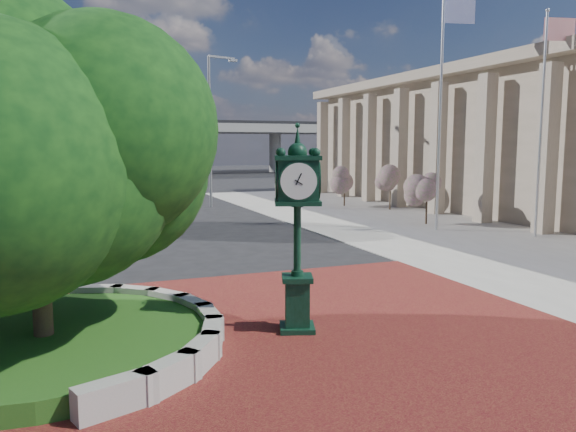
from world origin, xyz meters
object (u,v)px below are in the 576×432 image
at_px(flagpole_a, 541,123).
at_px(street_lamp_near, 213,119).
at_px(flagpole_b, 440,110).
at_px(post_clock, 297,221).
at_px(street_lamp_far, 108,132).
at_px(parked_car, 134,181).

bearing_deg(flagpole_a, street_lamp_near, 120.29).
distance_m(flagpole_a, flagpole_b, 4.33).
bearing_deg(flagpole_a, post_clock, -151.36).
bearing_deg(street_lamp_far, street_lamp_near, -73.60).
distance_m(flagpole_a, street_lamp_far, 38.84).
bearing_deg(flagpole_a, street_lamp_far, 113.53).
height_order(post_clock, flagpole_b, flagpole_b).
bearing_deg(parked_car, post_clock, -111.33).
bearing_deg(street_lamp_far, flagpole_b, -68.74).
distance_m(parked_car, flagpole_b, 32.47).
distance_m(parked_car, street_lamp_far, 5.27).
bearing_deg(parked_car, street_lamp_far, 111.34).
xyz_separation_m(post_clock, street_lamp_near, (4.34, 25.26, 3.30)).
bearing_deg(street_lamp_far, parked_car, -48.55).
xyz_separation_m(parked_car, flagpole_b, (10.71, -30.28, 4.82)).
height_order(street_lamp_near, street_lamp_far, street_lamp_near).
height_order(post_clock, parked_car, post_clock).
xyz_separation_m(flagpole_b, street_lamp_near, (-7.25, 14.19, 0.08)).
bearing_deg(post_clock, flagpole_a, 28.64).
bearing_deg(street_lamp_far, post_clock, -88.64).
distance_m(flagpole_b, street_lamp_far, 34.82).
xyz_separation_m(parked_car, street_lamp_far, (-1.92, 2.17, 4.41)).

